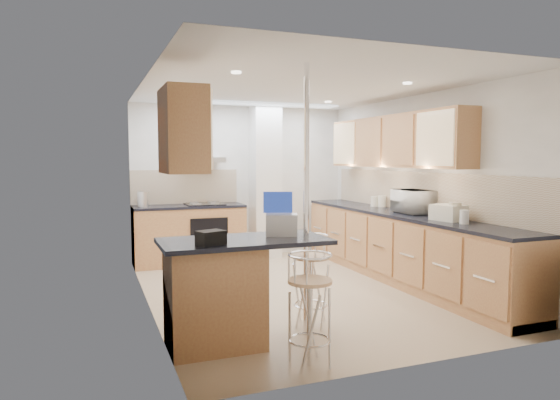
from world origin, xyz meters
name	(u,v)px	position (x,y,z in m)	size (l,w,h in m)	color
ground	(297,291)	(0.00, 0.00, 0.00)	(4.80, 4.80, 0.00)	tan
room_shell	(309,166)	(0.32, 0.38, 1.54)	(3.64, 4.84, 2.51)	white
right_counter	(400,247)	(1.50, 0.00, 0.46)	(0.63, 4.40, 0.92)	#AD6A45
back_counter	(189,234)	(-0.95, 2.10, 0.46)	(1.70, 0.63, 0.92)	#AD6A45
peninsula	(245,291)	(-1.12, -1.45, 0.48)	(1.47, 0.72, 0.94)	#AD6A45
microwave	(414,202)	(1.62, -0.12, 1.08)	(0.56, 0.38, 0.31)	white
laptop	(282,225)	(-0.74, -1.37, 1.04)	(0.29, 0.21, 0.20)	#9C9FA4
bag	(211,238)	(-1.47, -1.64, 1.00)	(0.21, 0.16, 0.12)	black
bar_stool_near	(310,309)	(-0.78, -2.10, 0.46)	(0.37, 0.37, 0.91)	tan
bar_stool_end	(311,280)	(-0.38, -1.23, 0.46)	(0.37, 0.37, 0.91)	tan
jar_a	(382,201)	(1.69, 0.76, 1.00)	(0.12, 0.12, 0.17)	white
jar_b	(374,201)	(1.62, 0.85, 1.00)	(0.11, 0.11, 0.16)	white
jar_c	(455,212)	(1.56, -0.98, 1.03)	(0.14, 0.14, 0.22)	beige
jar_d	(464,217)	(1.49, -1.22, 1.00)	(0.10, 0.10, 0.15)	white
bread_bin	(448,213)	(1.53, -0.91, 1.01)	(0.28, 0.35, 0.18)	white
kettle	(143,199)	(-1.65, 2.05, 1.03)	(0.16, 0.16, 0.23)	silver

